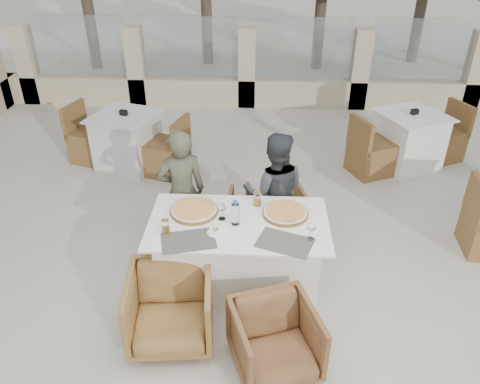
{
  "coord_description": "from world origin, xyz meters",
  "views": [
    {
      "loc": [
        0.26,
        -3.47,
        3.16
      ],
      "look_at": [
        0.09,
        0.22,
        0.9
      ],
      "focal_mm": 35.0,
      "sensor_mm": 36.0,
      "label": 1
    }
  ],
  "objects_px": {
    "diner_left": "(182,192)",
    "bg_table_a": "(127,141)",
    "water_bottle": "(235,212)",
    "beer_glass_right": "(257,199)",
    "wine_glass_corner": "(311,230)",
    "armchair_far_right": "(277,212)",
    "dining_table": "(239,256)",
    "wine_glass_centre": "(222,210)",
    "armchair_near_right": "(275,341)",
    "bg_table_b": "(409,140)",
    "olive_dish": "(216,231)",
    "armchair_near_left": "(171,308)",
    "beer_glass_left": "(166,226)",
    "diner_right": "(274,193)",
    "pizza_right": "(285,212)",
    "armchair_far_left": "(203,217)",
    "pizza_left": "(194,210)"
  },
  "relations": [
    {
      "from": "pizza_right",
      "to": "armchair_far_left",
      "type": "distance_m",
      "value": 1.16
    },
    {
      "from": "olive_dish",
      "to": "armchair_near_right",
      "type": "xyz_separation_m",
      "value": [
        0.51,
        -0.73,
        -0.5
      ]
    },
    {
      "from": "wine_glass_corner",
      "to": "armchair_far_right",
      "type": "xyz_separation_m",
      "value": [
        -0.24,
        1.13,
        -0.58
      ]
    },
    {
      "from": "armchair_far_right",
      "to": "water_bottle",
      "type": "bearing_deg",
      "value": 53.76
    },
    {
      "from": "armchair_far_right",
      "to": "bg_table_a",
      "type": "xyz_separation_m",
      "value": [
        -2.04,
        1.51,
        0.11
      ]
    },
    {
      "from": "pizza_left",
      "to": "diner_left",
      "type": "xyz_separation_m",
      "value": [
        -0.2,
        0.5,
        -0.12
      ]
    },
    {
      "from": "dining_table",
      "to": "wine_glass_centre",
      "type": "bearing_deg",
      "value": 163.88
    },
    {
      "from": "dining_table",
      "to": "diner_right",
      "type": "distance_m",
      "value": 0.8
    },
    {
      "from": "water_bottle",
      "to": "wine_glass_corner",
      "type": "height_order",
      "value": "water_bottle"
    },
    {
      "from": "beer_glass_left",
      "to": "armchair_near_right",
      "type": "relative_size",
      "value": 0.2
    },
    {
      "from": "water_bottle",
      "to": "diner_left",
      "type": "bearing_deg",
      "value": 131.33
    },
    {
      "from": "beer_glass_left",
      "to": "water_bottle",
      "type": "bearing_deg",
      "value": 14.86
    },
    {
      "from": "wine_glass_centre",
      "to": "diner_right",
      "type": "xyz_separation_m",
      "value": [
        0.48,
        0.63,
        -0.2
      ]
    },
    {
      "from": "wine_glass_centre",
      "to": "armchair_far_right",
      "type": "distance_m",
      "value": 1.17
    },
    {
      "from": "diner_right",
      "to": "dining_table",
      "type": "bearing_deg",
      "value": 63.24
    },
    {
      "from": "water_bottle",
      "to": "armchair_far_left",
      "type": "relative_size",
      "value": 0.39
    },
    {
      "from": "armchair_far_left",
      "to": "bg_table_b",
      "type": "height_order",
      "value": "bg_table_b"
    },
    {
      "from": "wine_glass_centre",
      "to": "bg_table_a",
      "type": "relative_size",
      "value": 0.11
    },
    {
      "from": "dining_table",
      "to": "pizza_left",
      "type": "xyz_separation_m",
      "value": [
        -0.41,
        0.14,
        0.41
      ]
    },
    {
      "from": "dining_table",
      "to": "beer_glass_right",
      "type": "bearing_deg",
      "value": 60.18
    },
    {
      "from": "beer_glass_left",
      "to": "pizza_right",
      "type": "bearing_deg",
      "value": 17.28
    },
    {
      "from": "diner_left",
      "to": "bg_table_a",
      "type": "xyz_separation_m",
      "value": [
        -1.05,
        1.78,
        -0.29
      ]
    },
    {
      "from": "water_bottle",
      "to": "beer_glass_left",
      "type": "distance_m",
      "value": 0.61
    },
    {
      "from": "beer_glass_right",
      "to": "armchair_far_left",
      "type": "relative_size",
      "value": 0.22
    },
    {
      "from": "wine_glass_corner",
      "to": "diner_left",
      "type": "bearing_deg",
      "value": 145.01
    },
    {
      "from": "pizza_right",
      "to": "diner_right",
      "type": "height_order",
      "value": "diner_right"
    },
    {
      "from": "water_bottle",
      "to": "diner_left",
      "type": "distance_m",
      "value": 0.91
    },
    {
      "from": "dining_table",
      "to": "armchair_far_right",
      "type": "xyz_separation_m",
      "value": [
        0.38,
        0.91,
        -0.11
      ]
    },
    {
      "from": "diner_left",
      "to": "armchair_near_left",
      "type": "bearing_deg",
      "value": 74.81
    },
    {
      "from": "beer_glass_left",
      "to": "armchair_near_left",
      "type": "bearing_deg",
      "value": -79.82
    },
    {
      "from": "pizza_left",
      "to": "armchair_far_right",
      "type": "relative_size",
      "value": 0.72
    },
    {
      "from": "dining_table",
      "to": "armchair_near_left",
      "type": "relative_size",
      "value": 2.27
    },
    {
      "from": "armchair_near_left",
      "to": "diner_right",
      "type": "bearing_deg",
      "value": 50.81
    },
    {
      "from": "pizza_right",
      "to": "beer_glass_left",
      "type": "bearing_deg",
      "value": -162.72
    },
    {
      "from": "beer_glass_right",
      "to": "bg_table_a",
      "type": "xyz_separation_m",
      "value": [
        -1.82,
        2.13,
        -0.46
      ]
    },
    {
      "from": "bg_table_b",
      "to": "water_bottle",
      "type": "bearing_deg",
      "value": -154.59
    },
    {
      "from": "pizza_left",
      "to": "armchair_far_left",
      "type": "height_order",
      "value": "pizza_left"
    },
    {
      "from": "diner_left",
      "to": "diner_right",
      "type": "xyz_separation_m",
      "value": [
        0.94,
        0.04,
        -0.01
      ]
    },
    {
      "from": "water_bottle",
      "to": "bg_table_a",
      "type": "relative_size",
      "value": 0.15
    },
    {
      "from": "armchair_near_right",
      "to": "beer_glass_left",
      "type": "bearing_deg",
      "value": 123.82
    },
    {
      "from": "armchair_far_right",
      "to": "armchair_near_left",
      "type": "bearing_deg",
      "value": 46.38
    },
    {
      "from": "olive_dish",
      "to": "armchair_near_right",
      "type": "relative_size",
      "value": 0.17
    },
    {
      "from": "armchair_near_right",
      "to": "bg_table_b",
      "type": "height_order",
      "value": "bg_table_b"
    },
    {
      "from": "pizza_right",
      "to": "armchair_far_left",
      "type": "height_order",
      "value": "pizza_right"
    },
    {
      "from": "beer_glass_left",
      "to": "armchair_far_right",
      "type": "xyz_separation_m",
      "value": [
        0.99,
        1.09,
        -0.56
      ]
    },
    {
      "from": "bg_table_a",
      "to": "wine_glass_corner",
      "type": "bearing_deg",
      "value": -32.57
    },
    {
      "from": "water_bottle",
      "to": "olive_dish",
      "type": "distance_m",
      "value": 0.24
    },
    {
      "from": "diner_right",
      "to": "water_bottle",
      "type": "bearing_deg",
      "value": 62.4
    },
    {
      "from": "olive_dish",
      "to": "wine_glass_centre",
      "type": "bearing_deg",
      "value": 79.61
    },
    {
      "from": "wine_glass_corner",
      "to": "armchair_far_right",
      "type": "relative_size",
      "value": 0.3
    }
  ]
}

